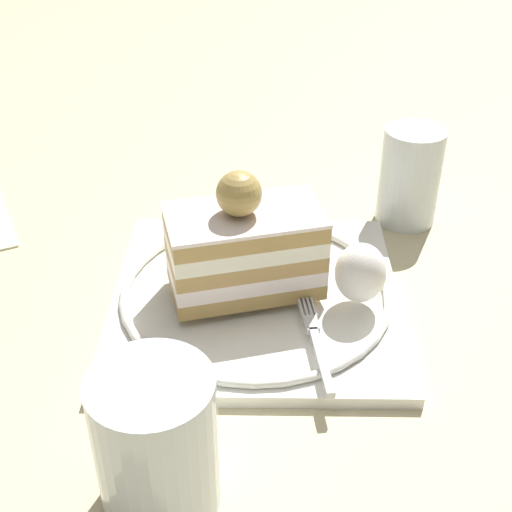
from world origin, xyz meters
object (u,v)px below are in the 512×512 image
Objects in this scene: dessert_plate at (256,296)px; fork at (315,336)px; cake_slice at (244,247)px; drink_glass_near at (409,182)px; drink_glass_far at (157,450)px; whipped_cream_dollop at (360,273)px.

dessert_plate is 2.18× the size of fork.
cake_slice reaches higher than drink_glass_near.
fork is 1.21× the size of drink_glass_near.
drink_glass_far is (0.22, 0.31, 0.00)m from drink_glass_near.
cake_slice reaches higher than drink_glass_far.
dessert_plate is 2.63× the size of drink_glass_near.
drink_glass_near reaches higher than fork.
dessert_plate is 0.08m from fork.
dessert_plate is 0.09m from whipped_cream_dollop.
cake_slice reaches higher than fork.
cake_slice is 0.09m from fork.
whipped_cream_dollop is at bearing 63.20° from drink_glass_near.
drink_glass_far reaches higher than fork.
cake_slice is at bearing -54.34° from fork.
drink_glass_near is at bearing -142.45° from cake_slice.
drink_glass_far is at bearing 47.92° from fork.
whipped_cream_dollop is (-0.09, 0.02, -0.01)m from cake_slice.
whipped_cream_dollop is at bearing 166.75° from cake_slice.
fork is at bearing -132.08° from drink_glass_far.
drink_glass_far is at bearing 72.65° from cake_slice.
cake_slice is at bearing -13.25° from whipped_cream_dollop.
fork is at bearing 125.66° from cake_slice.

